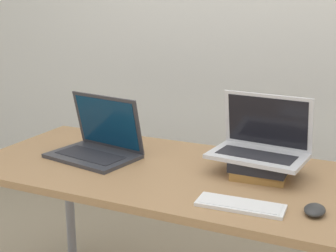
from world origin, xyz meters
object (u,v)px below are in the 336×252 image
Objects in this scene: book_stack at (261,166)px; laptop_on_books at (261,144)px; laptop_left at (98,144)px; wireless_keyboard at (240,205)px; mouse at (315,210)px.

laptop_on_books reaches higher than book_stack.
laptop_left is 0.77m from wireless_keyboard.
mouse is (0.24, -0.28, -0.02)m from book_stack.
laptop_on_books is (-0.01, 0.02, 0.08)m from book_stack.
laptop_left is 1.39× the size of wireless_keyboard.
laptop_on_books is at bearing 120.65° from book_stack.
book_stack is 2.52× the size of mouse.
laptop_on_books is 1.30× the size of wireless_keyboard.
wireless_keyboard is (0.01, -0.33, -0.03)m from book_stack.
laptop_on_books is (0.70, 0.10, 0.07)m from laptop_left.
mouse is at bearing 11.78° from wireless_keyboard.
wireless_keyboard is at bearing -19.23° from laptop_left.
laptop_left is 1.07× the size of laptop_on_books.
laptop_on_books is 0.41m from mouse.
laptop_left is 4.25× the size of mouse.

